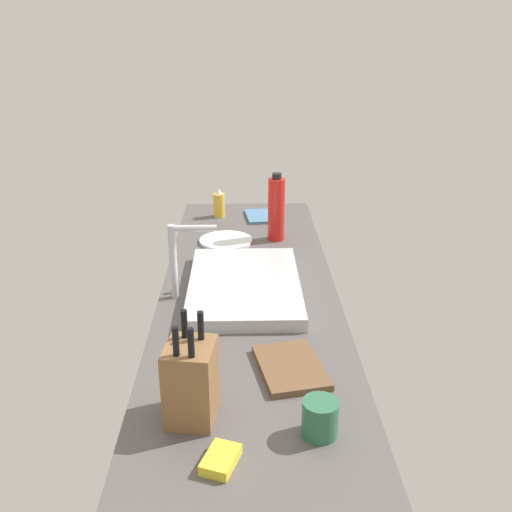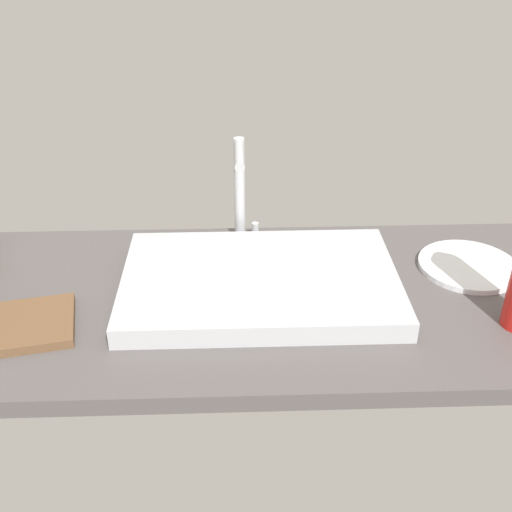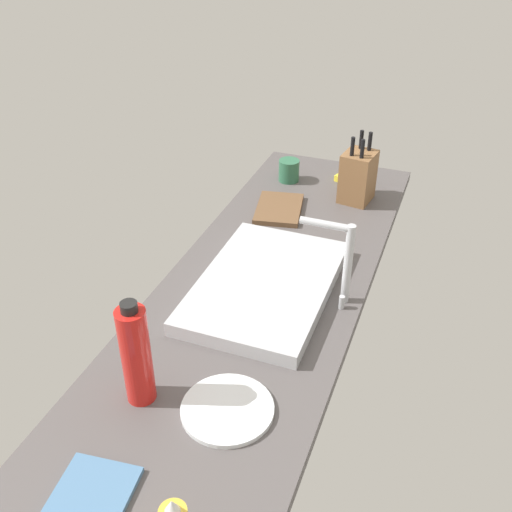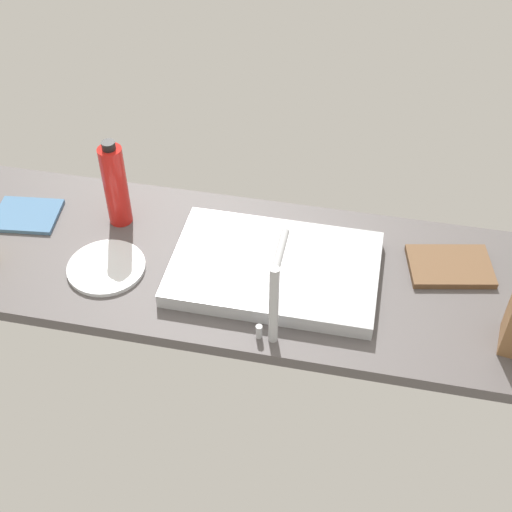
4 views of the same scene
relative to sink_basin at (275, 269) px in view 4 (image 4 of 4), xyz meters
The scene contains 7 objects.
countertop_slab 4.19cm from the sink_basin, 61.01° to the right, with size 190.43×57.65×3.50cm, color #514C4C.
sink_basin is the anchor object (origin of this frame).
faucet 24.20cm from the sink_basin, 99.77° to the left, with size 5.50×15.04×24.45cm.
cutting_board 47.48cm from the sink_basin, 165.90° to the right, with size 22.09×15.45×1.80cm, color brown.
water_bottle 50.67cm from the sink_basin, 15.12° to the right, with size 6.73×6.73×27.22cm.
dinner_plate 45.55cm from the sink_basin, ahead, with size 21.07×21.07×1.20cm, color white.
dish_towel 75.87cm from the sink_basin, ahead, with size 18.37×14.92×1.20cm, color teal.
Camera 4 is at (-22.46, 132.44, 137.81)cm, focal length 49.34 mm.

